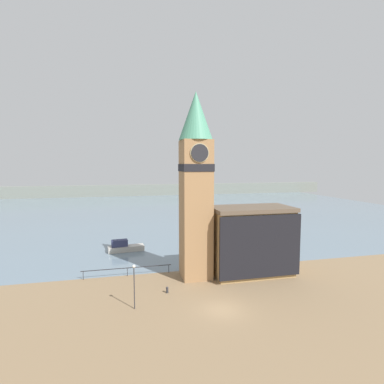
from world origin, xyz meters
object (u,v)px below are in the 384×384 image
mooring_bollard_near (167,289)px  lamp_post (134,279)px  boat_near (124,247)px  clock_tower (196,181)px  pier_building (252,240)px

mooring_bollard_near → lamp_post: size_ratio=0.16×
boat_near → mooring_bollard_near: 17.98m
clock_tower → mooring_bollard_near: bearing=-136.9°
boat_near → lamp_post: size_ratio=1.33×
mooring_bollard_near → lamp_post: lamp_post is taller
clock_tower → lamp_post: clock_tower is taller
clock_tower → pier_building: 10.65m
pier_building → clock_tower: bearing=175.1°
clock_tower → boat_near: 19.70m
boat_near → clock_tower: bearing=-63.7°
boat_near → mooring_bollard_near: (4.47, -17.41, -0.32)m
lamp_post → clock_tower: bearing=40.9°
pier_building → mooring_bollard_near: bearing=-163.8°
boat_near → pier_building: bearing=-48.0°
clock_tower → lamp_post: size_ratio=5.14×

